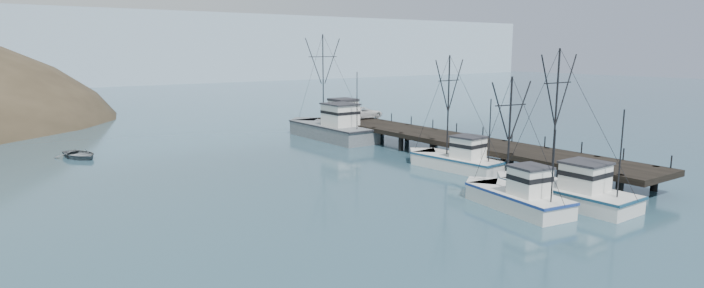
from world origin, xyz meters
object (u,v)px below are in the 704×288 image
pier (450,139)px  pickup_truck (363,113)px  trawler_far (455,160)px  trawler_near (564,191)px  pier_shed (343,109)px  motorboat (80,158)px  work_vessel (330,129)px  trawler_mid (515,197)px

pier → pickup_truck: size_ratio=7.99×
trawler_far → trawler_near: bearing=-97.8°
pier_shed → motorboat: size_ratio=0.62×
trawler_near → trawler_far: trawler_near is taller
work_vessel → trawler_far: bearing=-90.3°
work_vessel → pier_shed: work_vessel is taller
trawler_far → motorboat: 38.34m
pier → pickup_truck: 17.79m
pier → motorboat: (-32.55, 21.03, -1.69)m
trawler_far → pier_shed: 23.36m
work_vessel → motorboat: 28.57m
work_vessel → pier: bearing=-75.5°
work_vessel → pier_shed: size_ratio=4.98×
pier → work_vessel: (-4.33, 16.74, -0.46)m
work_vessel → motorboat: bearing=171.4°
work_vessel → pickup_truck: work_vessel is taller
pier_shed → trawler_mid: bearing=-104.3°
trawler_near → pier_shed: (4.69, 35.77, 2.60)m
motorboat → pier_shed: bearing=-20.6°
trawler_far → pickup_truck: (5.94, 22.73, 1.94)m
trawler_far → pier_shed: bearing=82.7°
trawler_mid → motorboat: trawler_mid is taller
pier → trawler_mid: trawler_mid is taller
pier → trawler_mid: (-10.35, -16.66, -0.87)m
pier → trawler_mid: 19.63m
pier → pier_shed: pier_shed is taller
pier_shed → motorboat: (-31.05, 3.03, -3.42)m
trawler_near → trawler_far: (1.76, 12.74, 0.00)m
pickup_truck → motorboat: size_ratio=1.07×
trawler_far → pickup_truck: bearing=75.4°
work_vessel → pickup_truck: bearing=9.4°
work_vessel → motorboat: size_ratio=3.09×
pier → trawler_mid: bearing=-121.8°
work_vessel → pier_shed: bearing=24.1°
trawler_far → motorboat: (-28.12, 26.06, -0.82)m
trawler_far → work_vessel: bearing=89.7°
trawler_near → pier_shed: 36.17m
trawler_near → motorboat: size_ratio=2.24×
trawler_mid → trawler_far: trawler_far is taller
trawler_near → motorboat: trawler_near is taller
pier → work_vessel: size_ratio=2.76×
trawler_mid → pier: bearing=58.2°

